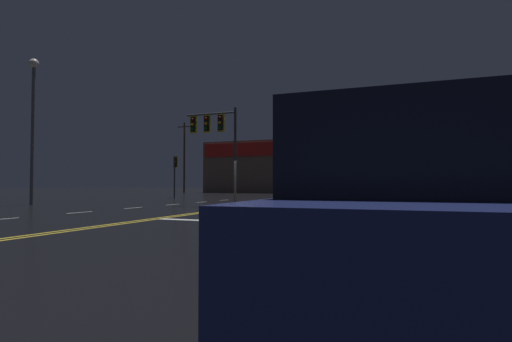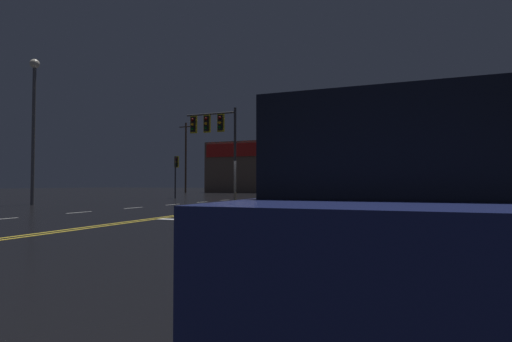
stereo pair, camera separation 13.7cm
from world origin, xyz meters
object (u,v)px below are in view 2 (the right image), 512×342
Objects in this scene: traffic_signal_median at (214,131)px; parked_car at (386,215)px; traffic_signal_corner_northwest at (176,167)px; traffic_signal_corner_northeast at (448,168)px; streetlight_near_right at (476,133)px; streetlight_far_left at (34,110)px.

traffic_signal_median reaches higher than parked_car.
parked_car is (19.03, -25.84, -1.75)m from traffic_signal_corner_northwest.
traffic_signal_corner_northeast reaches higher than parked_car.
traffic_signal_corner_northeast is at bearing 37.23° from traffic_signal_median.
streetlight_near_right is at bearing 24.02° from traffic_signal_corner_northwest.
streetlight_near_right is (24.54, 10.93, 3.14)m from traffic_signal_corner_northwest.
parked_car is (-2.36, -25.27, -1.37)m from traffic_signal_corner_northeast.
traffic_signal_median is 0.59× the size of streetlight_near_right.
traffic_signal_corner_northeast is 0.36× the size of streetlight_far_left.
streetlight_near_right is 2.11× the size of parked_car.
traffic_signal_corner_northwest is at bearing 126.37° from parked_car.
parked_car is at bearing -57.45° from traffic_signal_median.
traffic_signal_corner_northeast is 26.37m from streetlight_far_left.
streetlight_near_right is (15.60, 20.97, 1.63)m from traffic_signal_median.
traffic_signal_corner_northwest is at bearing 178.47° from traffic_signal_corner_northeast.
traffic_signal_corner_northeast is 0.73× the size of parked_car.
streetlight_far_left is (-23.28, -11.94, 3.33)m from traffic_signal_corner_northeast.
traffic_signal_corner_northwest is (-8.94, 10.03, -1.51)m from traffic_signal_median.
traffic_signal_median is at bearing 12.91° from streetlight_far_left.
traffic_signal_corner_northwest is 0.42× the size of streetlight_far_left.
streetlight_far_left is 25.25m from parked_car.
traffic_signal_median is at bearing -126.65° from streetlight_near_right.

